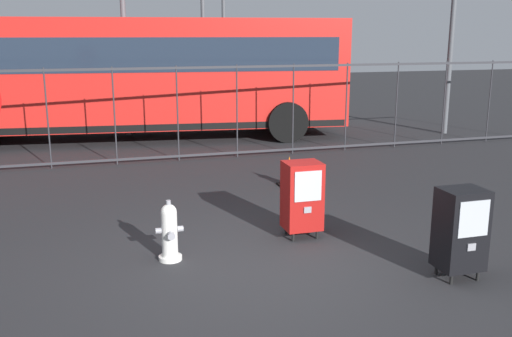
{
  "coord_description": "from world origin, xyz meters",
  "views": [
    {
      "loc": [
        -1.79,
        -5.9,
        2.67
      ],
      "look_at": [
        0.3,
        1.2,
        0.9
      ],
      "focal_mm": 40.18,
      "sensor_mm": 36.0,
      "label": 1
    }
  ],
  "objects_px": {
    "street_light_near_right": "(223,0)",
    "fire_hydrant": "(169,232)",
    "traffic_cone": "(289,172)",
    "newspaper_box_secondary": "(461,229)",
    "bus_near": "(135,71)",
    "newspaper_box_primary": "(302,196)"
  },
  "relations": [
    {
      "from": "newspaper_box_primary",
      "to": "fire_hydrant",
      "type": "bearing_deg",
      "value": -170.23
    },
    {
      "from": "fire_hydrant",
      "to": "newspaper_box_secondary",
      "type": "relative_size",
      "value": 0.73
    },
    {
      "from": "street_light_near_right",
      "to": "traffic_cone",
      "type": "bearing_deg",
      "value": -97.93
    },
    {
      "from": "newspaper_box_secondary",
      "to": "bus_near",
      "type": "xyz_separation_m",
      "value": [
        -2.62,
        9.84,
        1.14
      ]
    },
    {
      "from": "bus_near",
      "to": "fire_hydrant",
      "type": "bearing_deg",
      "value": -85.92
    },
    {
      "from": "newspaper_box_secondary",
      "to": "traffic_cone",
      "type": "relative_size",
      "value": 1.92
    },
    {
      "from": "newspaper_box_secondary",
      "to": "street_light_near_right",
      "type": "distance_m",
      "value": 16.54
    },
    {
      "from": "traffic_cone",
      "to": "street_light_near_right",
      "type": "bearing_deg",
      "value": 82.07
    },
    {
      "from": "newspaper_box_secondary",
      "to": "bus_near",
      "type": "distance_m",
      "value": 10.24
    },
    {
      "from": "bus_near",
      "to": "newspaper_box_secondary",
      "type": "bearing_deg",
      "value": -68.46
    },
    {
      "from": "street_light_near_right",
      "to": "fire_hydrant",
      "type": "bearing_deg",
      "value": -105.82
    },
    {
      "from": "newspaper_box_primary",
      "to": "bus_near",
      "type": "bearing_deg",
      "value": 99.96
    },
    {
      "from": "traffic_cone",
      "to": "bus_near",
      "type": "distance_m",
      "value": 6.18
    },
    {
      "from": "newspaper_box_secondary",
      "to": "street_light_near_right",
      "type": "height_order",
      "value": "street_light_near_right"
    },
    {
      "from": "newspaper_box_primary",
      "to": "bus_near",
      "type": "xyz_separation_m",
      "value": [
        -1.43,
        8.12,
        1.14
      ]
    },
    {
      "from": "newspaper_box_primary",
      "to": "newspaper_box_secondary",
      "type": "relative_size",
      "value": 1.0
    },
    {
      "from": "newspaper_box_primary",
      "to": "newspaper_box_secondary",
      "type": "bearing_deg",
      "value": -55.21
    },
    {
      "from": "fire_hydrant",
      "to": "traffic_cone",
      "type": "bearing_deg",
      "value": 48.21
    },
    {
      "from": "traffic_cone",
      "to": "bus_near",
      "type": "height_order",
      "value": "bus_near"
    },
    {
      "from": "newspaper_box_primary",
      "to": "street_light_near_right",
      "type": "relative_size",
      "value": 0.16
    },
    {
      "from": "traffic_cone",
      "to": "street_light_near_right",
      "type": "relative_size",
      "value": 0.08
    },
    {
      "from": "bus_near",
      "to": "newspaper_box_primary",
      "type": "bearing_deg",
      "value": -73.42
    }
  ]
}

